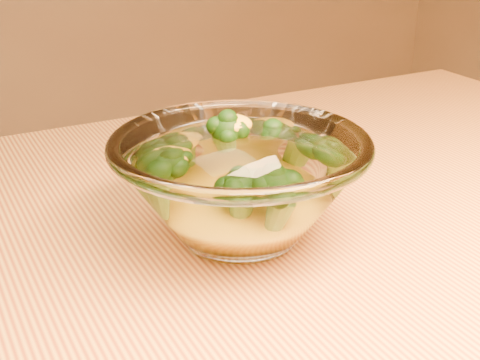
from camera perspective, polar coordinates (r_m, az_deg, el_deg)
name	(u,v)px	position (r m, az deg, el deg)	size (l,w,h in m)	color
glass_bowl	(240,185)	(0.51, 0.00, -0.44)	(0.20, 0.20, 0.09)	white
cheese_sauce	(240,207)	(0.52, 0.00, -2.32)	(0.10, 0.10, 0.03)	orange
broccoli_heap	(240,164)	(0.52, 0.01, 1.41)	(0.15, 0.13, 0.07)	black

